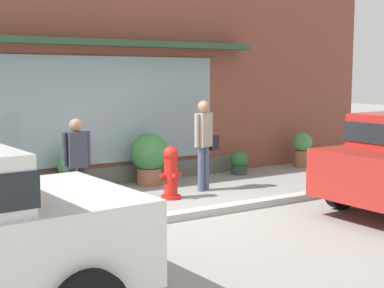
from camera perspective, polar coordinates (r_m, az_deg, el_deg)
The scene contains 10 objects.
ground_plane at distance 9.02m, azimuth -0.03°, elevation -7.19°, with size 60.00×60.00×0.00m, color gray.
curb_strip at distance 8.84m, azimuth 0.67°, elevation -7.08°, with size 14.00×0.24×0.12m, color #B2B2AD.
storefront at distance 11.57m, azimuth -8.60°, elevation 9.22°, with size 14.00×0.81×5.45m.
fire_hydrant at distance 10.02m, azimuth -2.19°, elevation -2.90°, with size 0.42×0.39×0.96m.
pedestrian_with_handbag at distance 10.66m, azimuth 1.27°, elevation 0.61°, with size 0.65×0.31×1.74m.
pedestrian_passerby at distance 9.04m, azimuth -11.77°, elevation -1.53°, with size 0.48×0.22×1.54m.
potted_plant_corner_tall at distance 10.75m, azimuth -12.29°, elevation -2.61°, with size 0.54×0.54×0.83m.
potted_plant_trailing_edge at distance 11.28m, azimuth -4.44°, elevation -1.24°, with size 0.77×0.77×1.06m.
potted_plant_near_hydrant at distance 13.81m, azimuth 11.26°, elevation -0.42°, with size 0.48×0.48×0.84m.
potted_plant_doorstep at distance 12.56m, azimuth 4.86°, elevation -1.84°, with size 0.40×0.40×0.54m.
Camera 1 is at (-4.65, -7.40, 2.22)m, focal length 51.91 mm.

